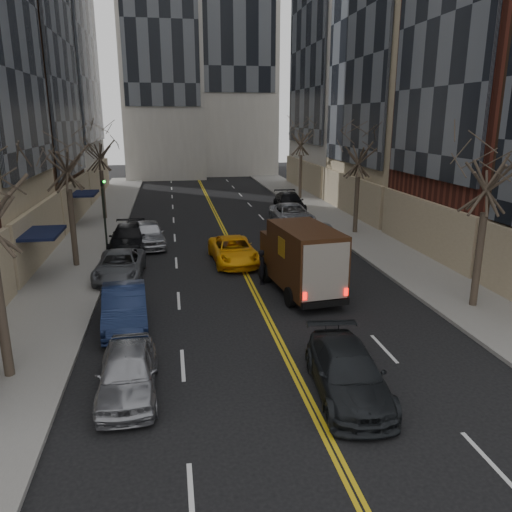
{
  "coord_description": "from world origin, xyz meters",
  "views": [
    {
      "loc": [
        -3.63,
        -6.96,
        7.86
      ],
      "look_at": [
        -0.22,
        12.9,
        2.2
      ],
      "focal_mm": 35.0,
      "sensor_mm": 36.0,
      "label": 1
    }
  ],
  "objects_px": {
    "taxi": "(234,250)",
    "pedestrian": "(262,267)",
    "observer_sedan": "(348,373)",
    "ups_truck": "(301,259)"
  },
  "relations": [
    {
      "from": "observer_sedan",
      "to": "pedestrian",
      "type": "height_order",
      "value": "pedestrian"
    },
    {
      "from": "observer_sedan",
      "to": "taxi",
      "type": "bearing_deg",
      "value": 101.76
    },
    {
      "from": "taxi",
      "to": "pedestrian",
      "type": "height_order",
      "value": "pedestrian"
    },
    {
      "from": "observer_sedan",
      "to": "pedestrian",
      "type": "xyz_separation_m",
      "value": [
        -0.64,
        10.26,
        0.16
      ]
    },
    {
      "from": "taxi",
      "to": "pedestrian",
      "type": "distance_m",
      "value": 3.94
    },
    {
      "from": "pedestrian",
      "to": "taxi",
      "type": "bearing_deg",
      "value": 16.11
    },
    {
      "from": "ups_truck",
      "to": "taxi",
      "type": "xyz_separation_m",
      "value": [
        -2.4,
        5.39,
        -0.91
      ]
    },
    {
      "from": "ups_truck",
      "to": "taxi",
      "type": "height_order",
      "value": "ups_truck"
    },
    {
      "from": "pedestrian",
      "to": "ups_truck",
      "type": "bearing_deg",
      "value": -132.86
    },
    {
      "from": "pedestrian",
      "to": "observer_sedan",
      "type": "bearing_deg",
      "value": -173.43
    }
  ]
}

